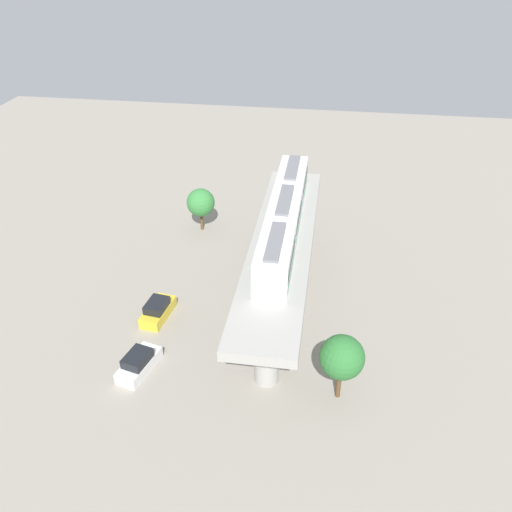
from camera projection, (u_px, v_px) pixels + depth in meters
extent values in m
plane|color=gray|center=(280.00, 306.00, 49.32)|extent=(120.00, 120.00, 0.00)
cylinder|color=#A8A59E|center=(291.00, 227.00, 55.41)|extent=(1.90, 1.90, 6.30)
cylinder|color=#A8A59E|center=(281.00, 278.00, 47.61)|extent=(1.90, 1.90, 6.30)
cylinder|color=#A8A59E|center=(267.00, 349.00, 39.82)|extent=(1.90, 1.90, 6.30)
cube|color=#A8A59E|center=(282.00, 244.00, 45.69)|extent=(5.20, 28.85, 0.80)
cube|color=white|center=(292.00, 183.00, 51.76)|extent=(2.60, 6.60, 3.00)
cube|color=black|center=(292.00, 181.00, 51.62)|extent=(2.64, 6.07, 0.70)
cube|color=#1E8C4C|center=(292.00, 190.00, 52.16)|extent=(2.64, 6.34, 0.24)
cube|color=slate|center=(292.00, 167.00, 50.88)|extent=(1.10, 5.61, 0.24)
cube|color=white|center=(284.00, 216.00, 45.98)|extent=(2.60, 6.60, 3.00)
cube|color=black|center=(284.00, 214.00, 45.84)|extent=(2.64, 6.07, 0.70)
cube|color=#1E8C4C|center=(284.00, 224.00, 46.39)|extent=(2.64, 6.34, 0.24)
cube|color=slate|center=(285.00, 200.00, 45.10)|extent=(1.10, 5.61, 0.24)
cube|color=white|center=(275.00, 260.00, 40.20)|extent=(2.60, 6.60, 3.00)
cube|color=black|center=(275.00, 257.00, 40.07)|extent=(2.64, 6.07, 0.70)
cube|color=#1E8C4C|center=(275.00, 268.00, 40.61)|extent=(2.64, 6.34, 0.24)
cube|color=slate|center=(275.00, 241.00, 39.33)|extent=(1.10, 5.61, 0.24)
cube|color=yellow|center=(158.00, 312.00, 47.73)|extent=(2.33, 4.40, 1.00)
cube|color=black|center=(157.00, 305.00, 47.13)|extent=(1.93, 2.49, 0.76)
cube|color=white|center=(139.00, 365.00, 42.08)|extent=(2.77, 4.51, 1.00)
cube|color=black|center=(137.00, 358.00, 41.48)|extent=(2.15, 2.63, 0.76)
cylinder|color=brown|center=(202.00, 219.00, 60.71)|extent=(0.36, 0.36, 2.56)
sphere|color=#38843D|center=(201.00, 202.00, 59.55)|extent=(3.17, 3.17, 3.17)
cylinder|color=brown|center=(339.00, 381.00, 39.22)|extent=(0.36, 0.36, 3.06)
sphere|color=#2D7233|center=(342.00, 357.00, 37.90)|extent=(3.31, 3.31, 3.31)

